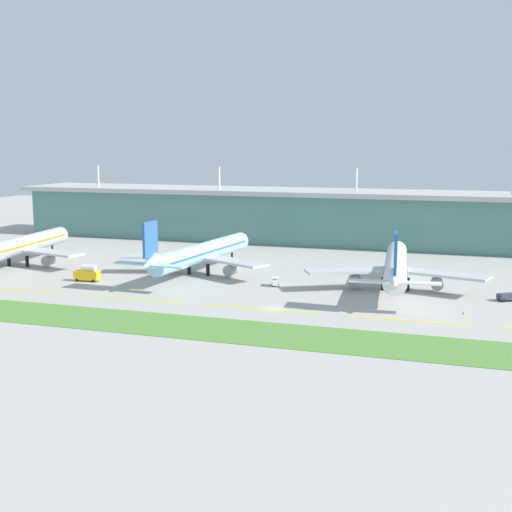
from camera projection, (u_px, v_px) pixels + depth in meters
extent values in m
plane|color=#A8A59E|center=(273.00, 309.00, 163.03)|extent=(600.00, 600.00, 0.00)
cube|color=slate|center=(358.00, 220.00, 267.62)|extent=(280.00, 28.00, 19.27)
cube|color=#B2B2B7|center=(359.00, 193.00, 265.94)|extent=(288.00, 34.00, 1.80)
cylinder|color=silver|center=(98.00, 176.00, 294.75)|extent=(0.90, 0.90, 9.00)
cylinder|color=silver|center=(219.00, 178.00, 277.29)|extent=(0.90, 0.90, 9.00)
cylinder|color=silver|center=(356.00, 180.00, 259.84)|extent=(0.90, 0.90, 9.00)
cylinder|color=#ADB2BC|center=(22.00, 245.00, 222.20)|extent=(12.94, 54.33, 5.80)
cone|color=#ADB2BC|center=(63.00, 234.00, 250.34)|extent=(5.99, 4.70, 5.51)
cube|color=#B7BABF|center=(50.00, 252.00, 215.91)|extent=(24.94, 12.54, 0.70)
cylinder|color=gray|center=(49.00, 260.00, 217.97)|extent=(3.77, 4.89, 3.20)
cylinder|color=black|center=(52.00, 250.00, 242.60)|extent=(0.70, 0.70, 3.60)
cylinder|color=black|center=(9.00, 261.00, 220.63)|extent=(1.10, 1.10, 3.60)
cylinder|color=black|center=(27.00, 261.00, 219.45)|extent=(1.10, 1.10, 3.60)
cube|color=orange|center=(22.00, 244.00, 222.14)|extent=(12.26, 48.98, 0.60)
cylinder|color=#9ED1EA|center=(203.00, 252.00, 207.36)|extent=(10.40, 55.43, 5.80)
cone|color=#9ED1EA|center=(243.00, 240.00, 234.19)|extent=(5.83, 4.45, 5.51)
cone|color=#9ED1EA|center=(149.00, 264.00, 179.43)|extent=(5.47, 7.02, 5.72)
cube|color=#2D5BB7|center=(150.00, 239.00, 179.32)|extent=(1.23, 6.44, 9.50)
cube|color=#9ED1EA|center=(132.00, 263.00, 182.06)|extent=(10.23, 4.03, 0.36)
cube|color=#9ED1EA|center=(168.00, 266.00, 177.78)|extent=(10.23, 4.03, 0.36)
cube|color=#B7BABF|center=(161.00, 256.00, 208.22)|extent=(24.94, 13.59, 0.70)
cylinder|color=gray|center=(167.00, 265.00, 209.51)|extent=(3.57, 4.75, 3.20)
cube|color=#B7BABF|center=(232.00, 261.00, 198.88)|extent=(24.49, 16.89, 0.70)
cylinder|color=gray|center=(231.00, 270.00, 201.10)|extent=(3.57, 4.75, 3.20)
cylinder|color=black|center=(232.00, 257.00, 226.87)|extent=(0.70, 0.70, 3.60)
cylinder|color=black|center=(189.00, 268.00, 206.63)|extent=(1.10, 1.10, 3.60)
cylinder|color=black|center=(208.00, 270.00, 204.14)|extent=(1.10, 1.10, 3.60)
cube|color=#2D5BB7|center=(203.00, 251.00, 207.30)|extent=(9.97, 49.94, 0.60)
cylinder|color=white|center=(396.00, 265.00, 185.47)|extent=(11.69, 54.25, 5.80)
cone|color=white|center=(397.00, 249.00, 213.44)|extent=(5.92, 4.58, 5.51)
cone|color=white|center=(395.00, 282.00, 156.35)|extent=(5.63, 7.13, 5.72)
cube|color=#19519E|center=(396.00, 253.00, 156.28)|extent=(1.40, 6.44, 9.50)
cube|color=white|center=(370.00, 281.00, 158.00)|extent=(10.29, 4.28, 0.36)
cube|color=white|center=(419.00, 283.00, 155.72)|extent=(10.29, 4.28, 0.36)
cube|color=#B7BABF|center=(350.00, 271.00, 183.89)|extent=(24.35, 17.37, 0.70)
cylinder|color=gray|center=(355.00, 280.00, 185.48)|extent=(3.67, 4.82, 3.20)
cube|color=#B7BABF|center=(442.00, 274.00, 178.92)|extent=(24.94, 13.04, 0.70)
cylinder|color=gray|center=(437.00, 283.00, 181.01)|extent=(3.67, 4.82, 3.20)
cylinder|color=black|center=(396.00, 269.00, 205.74)|extent=(0.70, 0.70, 3.60)
cylinder|color=black|center=(383.00, 283.00, 183.98)|extent=(1.10, 1.10, 3.60)
cylinder|color=black|center=(408.00, 284.00, 182.66)|extent=(1.10, 1.10, 3.60)
cube|color=#19519E|center=(396.00, 263.00, 185.41)|extent=(11.14, 48.90, 0.60)
cube|color=yellow|center=(20.00, 290.00, 183.93)|extent=(28.00, 0.70, 0.04)
cube|color=yellow|center=(132.00, 299.00, 173.33)|extent=(28.00, 0.70, 0.04)
cube|color=yellow|center=(260.00, 309.00, 162.73)|extent=(28.00, 0.70, 0.04)
cube|color=yellow|center=(405.00, 320.00, 152.13)|extent=(28.00, 0.70, 0.04)
cube|color=#518438|center=(243.00, 332.00, 142.75)|extent=(300.00, 18.00, 0.10)
cube|color=#333842|center=(507.00, 296.00, 171.10)|extent=(5.01, 4.34, 1.40)
cylinder|color=black|center=(504.00, 300.00, 169.83)|extent=(0.95, 0.77, 0.90)
cylinder|color=black|center=(499.00, 299.00, 171.91)|extent=(0.95, 0.77, 0.90)
cylinder|color=black|center=(510.00, 298.00, 172.59)|extent=(0.95, 0.77, 0.90)
cube|color=gold|center=(87.00, 275.00, 195.99)|extent=(7.41, 3.24, 2.60)
cylinder|color=silver|center=(89.00, 268.00, 195.46)|extent=(4.16, 2.35, 2.00)
cylinder|color=black|center=(77.00, 280.00, 195.64)|extent=(0.93, 0.43, 0.90)
cylinder|color=black|center=(81.00, 279.00, 197.89)|extent=(0.93, 0.43, 0.90)
cylinder|color=black|center=(93.00, 281.00, 194.51)|extent=(0.93, 0.43, 0.90)
cylinder|color=black|center=(97.00, 279.00, 196.76)|extent=(0.93, 0.43, 0.90)
cube|color=silver|center=(275.00, 282.00, 189.26)|extent=(2.78, 3.97, 1.60)
cube|color=silver|center=(275.00, 278.00, 189.08)|extent=(2.68, 3.63, 0.16)
cylinder|color=black|center=(278.00, 285.00, 188.13)|extent=(0.60, 0.96, 0.90)
cylinder|color=black|center=(273.00, 285.00, 188.16)|extent=(0.60, 0.96, 0.90)
cylinder|color=black|center=(278.00, 284.00, 190.62)|extent=(0.60, 0.96, 0.90)
cylinder|color=black|center=(272.00, 284.00, 190.65)|extent=(0.60, 0.96, 0.90)
cone|color=orange|center=(464.00, 313.00, 157.91)|extent=(0.56, 0.56, 0.70)
cone|color=orange|center=(377.00, 306.00, 164.04)|extent=(0.56, 0.56, 0.70)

